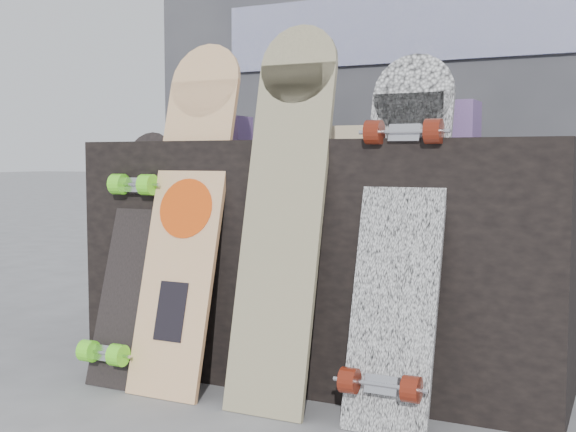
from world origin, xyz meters
The scene contains 10 objects.
ground centered at (0.00, 0.00, 0.00)m, with size 60.00×60.00×0.00m, color slate.
vendor_table centered at (0.00, 0.50, 0.40)m, with size 1.60×0.60×0.80m, color black.
booth centered at (0.00, 1.35, 1.10)m, with size 2.40×0.22×2.20m.
merch_box_purple centered at (-0.47, 0.60, 0.85)m, with size 0.18×0.12×0.10m, color #603D7E.
merch_box_small centered at (0.43, 0.48, 0.86)m, with size 0.14×0.14×0.12m, color #603D7E.
merch_box_flat centered at (0.04, 0.69, 0.83)m, with size 0.22×0.10×0.06m, color #D1B78C.
longboard_geisha centered at (-0.36, 0.18, 0.60)m, with size 0.26×0.33×1.13m.
longboard_celtic centered at (0.00, 0.16, 0.62)m, with size 0.25×0.30×1.16m.
longboard_cascadia centered at (0.35, 0.16, 0.54)m, with size 0.24×0.36×1.05m.
skateboard_dark centered at (-0.57, 0.14, 0.43)m, with size 0.19×0.33×0.84m.
Camera 1 is at (0.94, -1.78, 0.74)m, focal length 45.00 mm.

